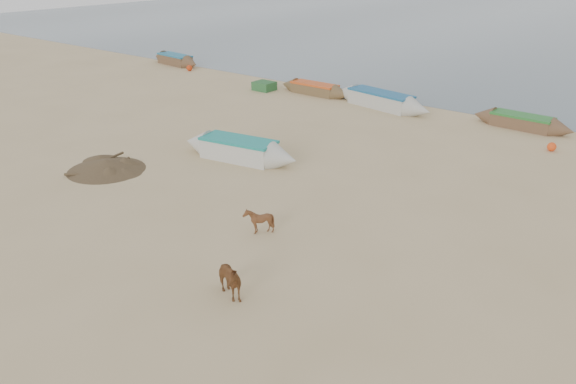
# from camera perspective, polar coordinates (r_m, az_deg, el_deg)

# --- Properties ---
(ground) EXTENTS (140.00, 140.00, 0.00)m
(ground) POSITION_cam_1_polar(r_m,az_deg,el_deg) (18.46, -7.79, -6.74)
(ground) COLOR tan
(ground) RESTS_ON ground
(cow_adult) EXTENTS (1.48, 0.98, 1.15)m
(cow_adult) POSITION_cam_1_polar(r_m,az_deg,el_deg) (16.25, -6.21, -8.84)
(cow_adult) COLOR brown
(cow_adult) RESTS_ON ground
(calf_front) EXTENTS (0.96, 0.87, 0.96)m
(calf_front) POSITION_cam_1_polar(r_m,az_deg,el_deg) (19.69, -3.00, -2.92)
(calf_front) COLOR brown
(calf_front) RESTS_ON ground
(near_canoe) EXTENTS (6.30, 2.47, 1.01)m
(near_canoe) POSITION_cam_1_polar(r_m,az_deg,el_deg) (26.72, -5.03, 4.35)
(near_canoe) COLOR beige
(near_canoe) RESTS_ON ground
(debris_pile) EXTENTS (4.33, 4.33, 0.50)m
(debris_pile) POSITION_cam_1_polar(r_m,az_deg,el_deg) (26.68, -18.00, 2.64)
(debris_pile) COLOR brown
(debris_pile) RESTS_ON ground
(waterline_canoes) EXTENTS (57.43, 3.83, 1.00)m
(waterline_canoes) POSITION_cam_1_polar(r_m,az_deg,el_deg) (35.03, 16.67, 7.97)
(waterline_canoes) COLOR brown
(waterline_canoes) RESTS_ON ground
(beach_clutter) EXTENTS (44.50, 4.30, 0.64)m
(beach_clutter) POSITION_cam_1_polar(r_m,az_deg,el_deg) (33.25, 22.98, 6.04)
(beach_clutter) COLOR #2B6032
(beach_clutter) RESTS_ON ground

